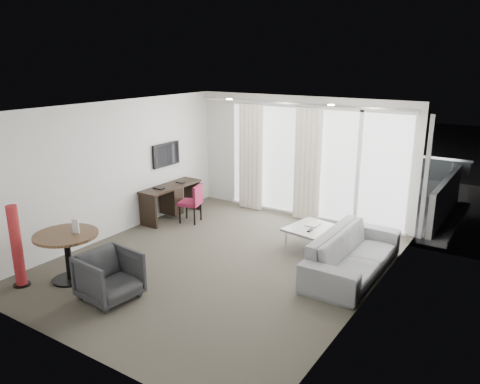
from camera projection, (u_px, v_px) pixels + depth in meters
The scene contains 28 objects.
floor at pixel (221, 262), 8.00m from camera, with size 5.00×6.00×0.00m, color #454136.
ceiling at pixel (219, 109), 7.28m from camera, with size 5.00×6.00×0.00m, color white.
wall_left at pixel (114, 170), 8.95m from camera, with size 0.00×6.00×2.60m, color silver.
wall_right at pixel (370, 216), 6.34m from camera, with size 0.00×6.00×2.60m, color silver.
wall_front at pixel (65, 250), 5.23m from camera, with size 5.00×0.00×2.60m, color silver.
window_panel at pixel (313, 164), 9.92m from camera, with size 4.00×0.02×2.38m, color white, non-canonical shape.
window_frame at pixel (313, 164), 9.91m from camera, with size 4.10×0.06×2.44m, color white, non-canonical shape.
curtain_left at pixel (251, 157), 10.55m from camera, with size 0.60×0.20×2.38m, color silver, non-canonical shape.
curtain_right at pixel (307, 165), 9.81m from camera, with size 0.60×0.20×2.38m, color silver, non-canonical shape.
curtain_track at pixel (299, 104), 9.60m from camera, with size 4.80×0.04×0.04m, color #B2B2B7, non-canonical shape.
downlight_a at pixel (229, 99), 9.05m from camera, with size 0.12×0.12×0.02m, color #FFE0B2.
downlight_b at pixel (331, 105), 7.95m from camera, with size 0.12×0.12×0.02m, color #FFE0B2.
desk at pixel (171, 202), 10.13m from camera, with size 0.48×1.54×0.72m, color black, non-canonical shape.
tv at pixel (166, 155), 10.08m from camera, with size 0.05×0.80×0.50m, color black, non-canonical shape.
desk_chair at pixel (190, 203), 9.85m from camera, with size 0.45×0.42×0.82m, color maroon, non-canonical shape.
round_table at pixel (68, 257), 7.25m from camera, with size 0.97×0.97×0.78m, color #4A321E, non-canonical shape.
menu_card at pixel (77, 236), 7.18m from camera, with size 0.12×0.02×0.22m, color white, non-canonical shape.
red_lamp at pixel (17, 246), 7.01m from camera, with size 0.26×0.26×1.28m, color maroon.
tub_armchair at pixel (109, 276), 6.69m from camera, with size 0.75×0.77×0.70m, color #2B2B2E.
coffee_table at pixel (314, 239), 8.49m from camera, with size 0.89×0.89×0.40m, color gray, non-canonical shape.
remote at pixel (310, 233), 8.32m from camera, with size 0.05×0.17×0.02m, color black, non-canonical shape.
magazine at pixel (313, 227), 8.62m from camera, with size 0.24×0.30×0.02m, color gray, non-canonical shape.
sofa at pixel (353, 253), 7.52m from camera, with size 2.32×0.91×0.68m, color gray.
terrace_slab at pixel (336, 202), 11.49m from camera, with size 5.60×3.00×0.12m, color #4D4D50.
rattan_chair_a at pixel (346, 193), 10.78m from camera, with size 0.50×0.50×0.73m, color brown, non-canonical shape.
rattan_chair_b at pixel (378, 196), 10.51m from camera, with size 0.50×0.50×0.74m, color brown, non-canonical shape.
rattan_table at pixel (363, 202), 10.47m from camera, with size 0.50×0.50×0.50m, color brown, non-canonical shape.
balustrade at pixel (358, 169), 12.50m from camera, with size 5.50×0.06×1.05m, color #B2B2B7, non-canonical shape.
Camera 1 is at (4.28, -5.99, 3.37)m, focal length 35.00 mm.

